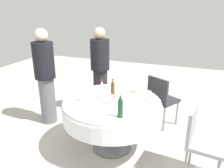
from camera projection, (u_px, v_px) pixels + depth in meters
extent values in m
plane|color=#B7B2A8|center=(112.00, 147.00, 3.26)|extent=(10.00, 10.00, 0.00)
cylinder|color=white|center=(112.00, 102.00, 3.01)|extent=(1.33, 1.33, 0.04)
cylinder|color=white|center=(112.00, 111.00, 3.06)|extent=(1.36, 1.36, 0.22)
cylinder|color=slate|center=(112.00, 133.00, 3.18)|extent=(0.14, 0.14, 0.48)
cylinder|color=slate|center=(112.00, 146.00, 3.25)|extent=(0.56, 0.56, 0.03)
cylinder|color=#194728|center=(120.00, 109.00, 2.53)|extent=(0.06, 0.06, 0.20)
cone|color=#194728|center=(120.00, 98.00, 2.48)|extent=(0.06, 0.06, 0.08)
cylinder|color=silver|center=(121.00, 94.00, 2.47)|extent=(0.03, 0.03, 0.01)
cylinder|color=#593314|center=(113.00, 91.00, 3.05)|extent=(0.06, 0.06, 0.21)
cone|color=#593314|center=(113.00, 82.00, 3.00)|extent=(0.05, 0.05, 0.06)
cylinder|color=red|center=(113.00, 79.00, 2.99)|extent=(0.03, 0.03, 0.01)
cylinder|color=silver|center=(102.00, 92.00, 3.04)|extent=(0.06, 0.06, 0.19)
cone|color=silver|center=(102.00, 83.00, 2.99)|extent=(0.05, 0.05, 0.07)
cylinder|color=red|center=(102.00, 80.00, 2.98)|extent=(0.03, 0.03, 0.01)
cylinder|color=white|center=(119.00, 93.00, 3.24)|extent=(0.06, 0.06, 0.00)
cylinder|color=white|center=(119.00, 91.00, 3.23)|extent=(0.01, 0.01, 0.08)
cylinder|color=white|center=(119.00, 86.00, 3.20)|extent=(0.06, 0.06, 0.08)
cylinder|color=maroon|center=(119.00, 87.00, 3.21)|extent=(0.05, 0.05, 0.03)
cylinder|color=white|center=(111.00, 104.00, 2.89)|extent=(0.06, 0.06, 0.00)
cylinder|color=white|center=(111.00, 102.00, 2.87)|extent=(0.01, 0.01, 0.07)
cylinder|color=white|center=(111.00, 97.00, 2.85)|extent=(0.07, 0.07, 0.06)
cylinder|color=white|center=(84.00, 101.00, 3.00)|extent=(0.06, 0.06, 0.00)
cylinder|color=white|center=(84.00, 98.00, 2.98)|extent=(0.01, 0.01, 0.08)
cylinder|color=white|center=(83.00, 93.00, 2.96)|extent=(0.06, 0.06, 0.07)
cylinder|color=maroon|center=(83.00, 94.00, 2.97)|extent=(0.05, 0.05, 0.03)
cylinder|color=white|center=(148.00, 100.00, 3.02)|extent=(0.06, 0.06, 0.00)
cylinder|color=white|center=(148.00, 98.00, 3.01)|extent=(0.01, 0.01, 0.06)
cylinder|color=white|center=(148.00, 93.00, 2.99)|extent=(0.08, 0.08, 0.06)
cylinder|color=gold|center=(148.00, 95.00, 2.99)|extent=(0.06, 0.06, 0.02)
cylinder|color=white|center=(132.00, 111.00, 2.70)|extent=(0.21, 0.21, 0.02)
cylinder|color=white|center=(134.00, 92.00, 3.28)|extent=(0.23, 0.23, 0.02)
ellipsoid|color=tan|center=(134.00, 91.00, 3.27)|extent=(0.10, 0.09, 0.02)
cube|color=silver|center=(106.00, 93.00, 3.25)|extent=(0.17, 0.10, 0.00)
cube|color=silver|center=(126.00, 99.00, 3.05)|extent=(0.05, 0.18, 0.00)
cube|color=silver|center=(101.00, 119.00, 2.52)|extent=(0.05, 0.18, 0.00)
cube|color=white|center=(90.00, 94.00, 3.21)|extent=(0.18, 0.18, 0.02)
cylinder|color=#26262B|center=(101.00, 91.00, 4.19)|extent=(0.26, 0.26, 0.86)
cylinder|color=black|center=(100.00, 55.00, 3.95)|extent=(0.34, 0.34, 0.54)
sphere|color=#D8AD8C|center=(99.00, 33.00, 3.83)|extent=(0.20, 0.20, 0.20)
cylinder|color=slate|center=(48.00, 100.00, 3.84)|extent=(0.26, 0.26, 0.81)
cylinder|color=black|center=(44.00, 60.00, 3.61)|extent=(0.34, 0.34, 0.60)
sphere|color=beige|center=(41.00, 35.00, 3.47)|extent=(0.21, 0.21, 0.21)
cube|color=#99999E|center=(206.00, 145.00, 2.54)|extent=(0.45, 0.45, 0.04)
cube|color=#99999E|center=(192.00, 125.00, 2.55)|extent=(0.10, 0.40, 0.42)
cylinder|color=gray|center=(220.00, 158.00, 2.68)|extent=(0.03, 0.03, 0.43)
cylinder|color=gray|center=(185.00, 166.00, 2.56)|extent=(0.03, 0.03, 0.43)
cylinder|color=gray|center=(191.00, 150.00, 2.84)|extent=(0.03, 0.03, 0.43)
cube|color=#2D2D33|center=(164.00, 100.00, 3.75)|extent=(0.55, 0.55, 0.04)
cube|color=#2D2D33|center=(157.00, 91.00, 3.58)|extent=(0.36, 0.24, 0.42)
cylinder|color=gray|center=(177.00, 113.00, 3.80)|extent=(0.03, 0.03, 0.43)
cylinder|color=gray|center=(161.00, 106.00, 4.05)|extent=(0.03, 0.03, 0.43)
cylinder|color=gray|center=(164.00, 119.00, 3.60)|extent=(0.03, 0.03, 0.43)
cylinder|color=gray|center=(149.00, 112.00, 3.86)|extent=(0.03, 0.03, 0.43)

